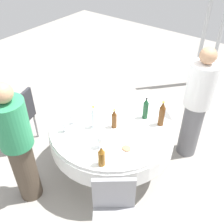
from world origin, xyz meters
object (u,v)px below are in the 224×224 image
(wine_glass_far, at_px, (65,125))
(wine_glass_rear, at_px, (100,139))
(chair_west, at_px, (114,213))
(bottle_amber_inner, at_px, (102,156))
(plate_south, at_px, (116,107))
(wine_glass_west, at_px, (72,117))
(bottle_dark_green_far, at_px, (146,109))
(person_east, at_px, (197,104))
(bottle_brown_east, at_px, (162,114))
(dining_table, at_px, (112,132))
(bottle_clear_right, at_px, (94,118))
(bottle_brown_rear, at_px, (114,119))
(chair_front, at_px, (19,115))
(person_inner, at_px, (18,145))
(plate_mid, at_px, (126,149))

(wine_glass_far, distance_m, wine_glass_rear, 0.48)
(chair_west, bearing_deg, bottle_amber_inner, -73.92)
(wine_glass_far, relative_size, plate_south, 0.62)
(plate_south, bearing_deg, wine_glass_west, 69.24)
(bottle_amber_inner, xyz_separation_m, wine_glass_rear, (0.16, -0.18, 0.00))
(bottle_amber_inner, xyz_separation_m, bottle_dark_green_far, (0.05, -0.90, 0.02))
(plate_south, relative_size, person_east, 0.14)
(wine_glass_rear, xyz_separation_m, person_east, (-0.53, -1.25, -0.04))
(bottle_amber_inner, bearing_deg, bottle_brown_east, -100.27)
(dining_table, xyz_separation_m, bottle_clear_right, (0.12, 0.18, 0.28))
(person_east, height_order, chair_west, person_east)
(wine_glass_rear, bearing_deg, chair_west, 139.88)
(wine_glass_rear, bearing_deg, bottle_dark_green_far, -98.70)
(bottle_amber_inner, relative_size, bottle_brown_rear, 0.98)
(wine_glass_rear, relative_size, person_east, 0.10)
(bottle_clear_right, distance_m, wine_glass_rear, 0.34)
(dining_table, relative_size, plate_south, 6.75)
(wine_glass_west, relative_size, chair_front, 0.15)
(bottle_brown_east, relative_size, bottle_clear_right, 1.10)
(chair_front, bearing_deg, bottle_brown_east, -84.86)
(bottle_brown_east, height_order, chair_front, bottle_brown_east)
(bottle_clear_right, distance_m, plate_south, 0.48)
(plate_south, bearing_deg, wine_glass_far, 75.67)
(person_inner, bearing_deg, person_east, -94.78)
(person_east, bearing_deg, bottle_brown_east, -73.43)
(bottle_clear_right, xyz_separation_m, person_inner, (0.39, 0.76, -0.07))
(dining_table, distance_m, wine_glass_rear, 0.49)
(bottle_dark_green_far, distance_m, plate_mid, 0.61)
(wine_glass_rear, distance_m, plate_south, 0.74)
(wine_glass_west, distance_m, chair_west, 1.17)
(dining_table, bearing_deg, person_east, -128.26)
(dining_table, relative_size, bottle_clear_right, 5.04)
(chair_front, bearing_deg, dining_table, -90.00)
(bottle_brown_east, height_order, chair_west, bottle_brown_east)
(dining_table, xyz_separation_m, chair_west, (-0.63, 0.80, -0.08))
(bottle_brown_rear, bearing_deg, plate_south, -56.47)
(bottle_dark_green_far, xyz_separation_m, plate_south, (0.40, 0.05, -0.13))
(bottle_amber_inner, xyz_separation_m, chair_west, (-0.33, 0.24, -0.34))
(bottle_dark_green_far, distance_m, plate_south, 0.43)
(dining_table, height_order, wine_glass_west, wine_glass_west)
(bottle_brown_east, bearing_deg, chair_front, 23.01)
(wine_glass_far, xyz_separation_m, plate_south, (-0.18, -0.72, -0.09))
(bottle_amber_inner, relative_size, chair_west, 0.29)
(bottle_brown_rear, bearing_deg, plate_mid, 145.83)
(bottle_amber_inner, height_order, chair_front, bottle_amber_inner)
(bottle_brown_rear, bearing_deg, wine_glass_west, 29.88)
(bottle_dark_green_far, xyz_separation_m, wine_glass_far, (0.59, 0.76, -0.03))
(wine_glass_rear, bearing_deg, bottle_brown_east, -114.20)
(wine_glass_rear, bearing_deg, bottle_amber_inner, 132.38)
(bottle_amber_inner, relative_size, bottle_dark_green_far, 0.87)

